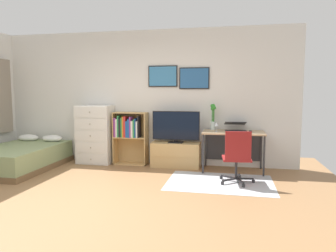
# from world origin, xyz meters

# --- Properties ---
(ground_plane) EXTENTS (7.20, 7.20, 0.00)m
(ground_plane) POSITION_xyz_m (0.00, 0.00, 0.00)
(ground_plane) COLOR #936B44
(wall_back_with_posters) EXTENTS (6.12, 0.09, 2.70)m
(wall_back_with_posters) POSITION_xyz_m (0.01, 2.43, 1.36)
(wall_back_with_posters) COLOR silver
(wall_back_with_posters) RESTS_ON ground_plane
(area_rug) EXTENTS (1.70, 1.20, 0.01)m
(area_rug) POSITION_xyz_m (1.62, 1.24, 0.00)
(area_rug) COLOR #B2B7BC
(area_rug) RESTS_ON ground_plane
(bed) EXTENTS (1.29, 1.93, 0.56)m
(bed) POSITION_xyz_m (-2.18, 1.42, 0.22)
(bed) COLOR brown
(bed) RESTS_ON ground_plane
(dresser) EXTENTS (0.70, 0.46, 1.19)m
(dresser) POSITION_xyz_m (-0.97, 2.15, 0.60)
(dresser) COLOR white
(dresser) RESTS_ON ground_plane
(bookshelf) EXTENTS (0.68, 0.30, 1.06)m
(bookshelf) POSITION_xyz_m (-0.25, 2.21, 0.65)
(bookshelf) COLOR tan
(bookshelf) RESTS_ON ground_plane
(tv_stand) EXTENTS (0.95, 0.41, 0.48)m
(tv_stand) POSITION_xyz_m (0.72, 2.17, 0.24)
(tv_stand) COLOR tan
(tv_stand) RESTS_ON ground_plane
(television) EXTENTS (0.92, 0.16, 0.61)m
(television) POSITION_xyz_m (0.72, 2.15, 0.79)
(television) COLOR black
(television) RESTS_ON tv_stand
(desk) EXTENTS (1.11, 0.63, 0.74)m
(desk) POSITION_xyz_m (1.82, 2.14, 0.61)
(desk) COLOR tan
(desk) RESTS_ON ground_plane
(office_chair) EXTENTS (0.57, 0.58, 0.86)m
(office_chair) POSITION_xyz_m (1.88, 1.22, 0.46)
(office_chair) COLOR #232326
(office_chair) RESTS_ON ground_plane
(laptop) EXTENTS (0.44, 0.46, 0.17)m
(laptop) POSITION_xyz_m (1.86, 2.17, 0.81)
(laptop) COLOR black
(laptop) RESTS_ON desk
(computer_mouse) EXTENTS (0.06, 0.10, 0.03)m
(computer_mouse) POSITION_xyz_m (2.12, 2.05, 0.76)
(computer_mouse) COLOR #262628
(computer_mouse) RESTS_ON desk
(bamboo_vase) EXTENTS (0.11, 0.10, 0.50)m
(bamboo_vase) POSITION_xyz_m (1.43, 2.27, 1.02)
(bamboo_vase) COLOR silver
(bamboo_vase) RESTS_ON desk
(wine_glass) EXTENTS (0.07, 0.07, 0.18)m
(wine_glass) POSITION_xyz_m (1.51, 1.97, 0.87)
(wine_glass) COLOR silver
(wine_glass) RESTS_ON desk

